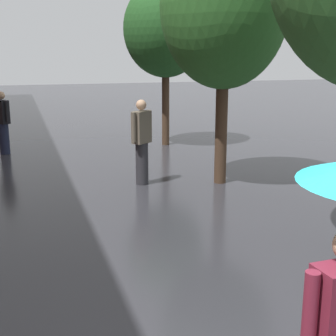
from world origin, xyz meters
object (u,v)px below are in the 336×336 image
object	(u,v)px
pedestrian_walking_midground	(142,142)
pedestrian_walking_far	(3,122)
street_tree_2	(166,30)
street_tree_1	(224,6)

from	to	relation	value
pedestrian_walking_midground	pedestrian_walking_far	world-z (taller)	pedestrian_walking_midground
street_tree_2	pedestrian_walking_far	world-z (taller)	street_tree_2
street_tree_1	pedestrian_walking_far	xyz separation A→B (m)	(-4.35, 4.44, -2.68)
street_tree_1	street_tree_2	bearing A→B (deg)	87.66
street_tree_1	pedestrian_walking_far	distance (m)	6.77
pedestrian_walking_far	street_tree_1	bearing A→B (deg)	-45.60
street_tree_2	pedestrian_walking_midground	xyz separation A→B (m)	(-1.77, -4.03, -2.40)
pedestrian_walking_midground	pedestrian_walking_far	distance (m)	4.91
street_tree_2	pedestrian_walking_far	xyz separation A→B (m)	(-4.53, 0.03, -2.44)
street_tree_1	street_tree_2	distance (m)	4.42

